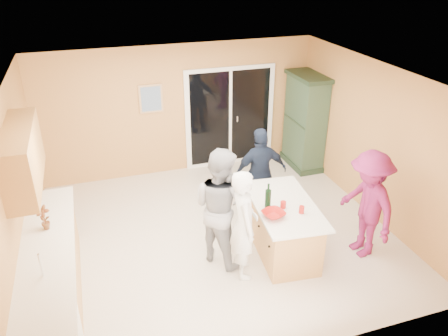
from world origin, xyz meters
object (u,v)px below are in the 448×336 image
object	(u,v)px
woman_white	(244,225)
woman_grey	(221,206)
woman_navy	(260,173)
woman_magenta	(367,204)
kitchen_island	(283,229)
green_hutch	(305,123)

from	to	relation	value
woman_white	woman_grey	world-z (taller)	woman_grey
woman_white	woman_navy	xyz separation A→B (m)	(0.81, 1.38, -0.02)
woman_white	woman_magenta	distance (m)	1.88
woman_navy	woman_magenta	world-z (taller)	woman_magenta
kitchen_island	woman_white	size ratio (longest dim) A/B	1.03
kitchen_island	green_hutch	xyz separation A→B (m)	(1.67, 2.60, 0.57)
green_hutch	woman_grey	xyz separation A→B (m)	(-2.61, -2.46, -0.06)
green_hutch	woman_magenta	size ratio (longest dim) A/B	1.17
kitchen_island	green_hutch	distance (m)	3.14
woman_white	woman_grey	xyz separation A→B (m)	(-0.20, 0.42, 0.08)
green_hutch	woman_grey	world-z (taller)	green_hutch
green_hutch	woman_navy	size ratio (longest dim) A/B	1.24
woman_magenta	woman_grey	bearing A→B (deg)	-106.05
green_hutch	woman_white	size ratio (longest dim) A/B	1.21
woman_white	woman_navy	bearing A→B (deg)	-21.38
kitchen_island	woman_white	world-z (taller)	woman_white
kitchen_island	woman_white	bearing A→B (deg)	-153.29
green_hutch	woman_white	bearing A→B (deg)	-129.85
woman_white	woman_magenta	world-z (taller)	woman_magenta
woman_grey	woman_magenta	distance (m)	2.15
kitchen_island	woman_grey	bearing A→B (deg)	177.22
kitchen_island	green_hutch	size ratio (longest dim) A/B	0.85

